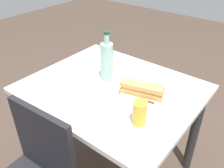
{
  "coord_description": "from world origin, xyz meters",
  "views": [
    {
      "loc": [
        -0.75,
        0.95,
        1.52
      ],
      "look_at": [
        0.0,
        0.0,
        0.75
      ],
      "focal_mm": 38.49,
      "sensor_mm": 36.0,
      "label": 1
    }
  ],
  "objects": [
    {
      "name": "plate_near",
      "position": [
        -0.19,
        -0.03,
        0.73
      ],
      "size": [
        0.23,
        0.23,
        0.01
      ],
      "primitive_type": "cylinder",
      "color": "white",
      "rests_on": "dining_table"
    },
    {
      "name": "water_bottle",
      "position": [
        0.08,
        -0.05,
        0.86
      ],
      "size": [
        0.08,
        0.08,
        0.32
      ],
      "color": "#99C6B7",
      "rests_on": "dining_table"
    },
    {
      "name": "ground_plane",
      "position": [
        0.0,
        0.0,
        0.0
      ],
      "size": [
        8.0,
        8.0,
        0.0
      ],
      "primitive_type": "plane",
      "color": "#47382D"
    },
    {
      "name": "knife_near",
      "position": [
        -0.22,
        0.02,
        0.75
      ],
      "size": [
        0.18,
        0.05,
        0.01
      ],
      "color": "silver",
      "rests_on": "plate_near"
    },
    {
      "name": "paper_napkin",
      "position": [
        0.19,
        0.15,
        0.73
      ],
      "size": [
        0.17,
        0.17,
        0.0
      ],
      "primitive_type": "cube",
      "rotation": [
        0.0,
        0.0,
        0.22
      ],
      "color": "white",
      "rests_on": "dining_table"
    },
    {
      "name": "beer_glass",
      "position": [
        -0.3,
        0.17,
        0.79
      ],
      "size": [
        0.07,
        0.07,
        0.12
      ],
      "primitive_type": "cylinder",
      "color": "gold",
      "rests_on": "dining_table"
    },
    {
      "name": "olive_bowl",
      "position": [
        0.25,
        -0.07,
        0.74
      ],
      "size": [
        0.1,
        0.1,
        0.03
      ],
      "primitive_type": "cylinder",
      "color": "silver",
      "rests_on": "dining_table"
    },
    {
      "name": "dining_table",
      "position": [
        0.0,
        0.0,
        0.61
      ],
      "size": [
        1.0,
        0.83,
        0.73
      ],
      "color": "silver",
      "rests_on": "ground"
    },
    {
      "name": "baguette_sandwich_near",
      "position": [
        -0.19,
        -0.03,
        0.78
      ],
      "size": [
        0.25,
        0.13,
        0.07
      ],
      "color": "tan",
      "rests_on": "plate_near"
    }
  ]
}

